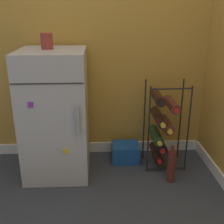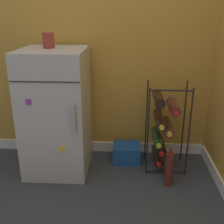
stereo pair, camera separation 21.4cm
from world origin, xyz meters
The scene contains 7 objects.
ground_plane centered at (0.00, 0.00, 0.00)m, with size 14.00×14.00×0.00m, color #333842.
wall_back centered at (0.00, 0.71, 1.24)m, with size 6.87×0.07×2.50m.
mini_fridge centered at (-0.29, 0.39, 0.48)m, with size 0.47×0.53×0.95m.
wine_rack centered at (0.53, 0.43, 0.35)m, with size 0.32×0.33×0.70m.
soda_box centered at (0.25, 0.51, 0.07)m, with size 0.23×0.19×0.15m.
fridge_top_cup centered at (-0.32, 0.43, 1.01)m, with size 0.08×0.08×0.11m.
loose_bottle_floor centered at (0.56, 0.18, 0.13)m, with size 0.06×0.06×0.29m.
Camera 2 is at (0.25, -1.60, 1.22)m, focal length 45.00 mm.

